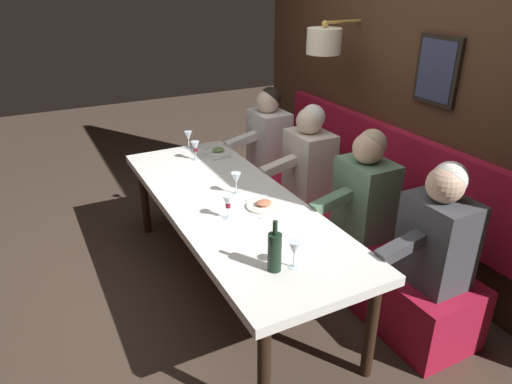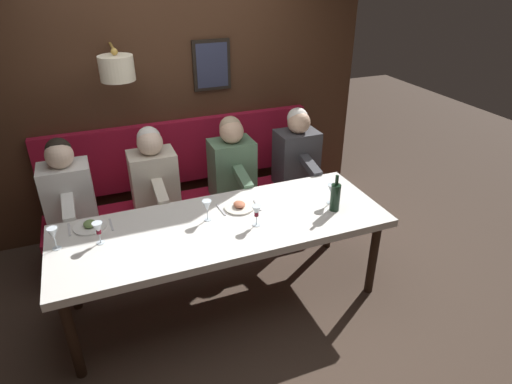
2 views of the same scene
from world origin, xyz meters
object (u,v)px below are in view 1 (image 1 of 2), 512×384
wine_glass_0 (236,179)px  wine_glass_4 (228,202)px  diner_near (365,187)px  diner_middle (309,155)px  dining_table (231,209)px  wine_glass_2 (294,249)px  wine_glass_3 (195,147)px  diner_far (268,131)px  wine_bottle (275,251)px  wine_glass_1 (188,137)px  diner_nearest (438,229)px

wine_glass_0 → wine_glass_4: size_ratio=1.00×
diner_near → diner_middle: 0.73m
dining_table → diner_middle: bearing=22.1°
wine_glass_2 → wine_glass_3: bearing=86.7°
diner_far → wine_bottle: size_ratio=2.64×
diner_near → wine_glass_4: 1.02m
wine_glass_0 → wine_bottle: size_ratio=0.55×
dining_table → wine_glass_3: (0.07, 0.87, 0.18)m
diner_far → wine_glass_1: bearing=173.6°
diner_middle → wine_glass_1: size_ratio=4.82×
diner_near → wine_glass_0: (-0.80, 0.47, 0.04)m
diner_far → wine_glass_4: 1.63m
diner_middle → wine_glass_0: (-0.80, -0.26, 0.04)m
wine_glass_4 → wine_glass_3: bearing=80.3°
dining_table → wine_glass_0: size_ratio=15.18×
diner_middle → wine_glass_1: 1.11m
diner_nearest → wine_glass_1: (-0.78, 2.20, 0.04)m
diner_far → wine_glass_0: (-0.80, -0.97, 0.04)m
diner_nearest → diner_far: bearing=90.0°
wine_glass_3 → wine_glass_4: same height
wine_glass_0 → wine_glass_4: (-0.21, -0.31, -0.00)m
dining_table → wine_glass_3: size_ratio=15.18×
diner_nearest → wine_glass_4: 1.30m
wine_glass_2 → wine_bottle: (-0.11, 0.03, -0.00)m
diner_far → wine_bottle: 2.19m
diner_near → wine_glass_2: (-0.92, -0.52, 0.04)m
diner_near → wine_bottle: bearing=-154.2°
wine_glass_3 → wine_glass_4: bearing=-99.7°
diner_middle → wine_glass_4: 1.16m
wine_glass_1 → wine_glass_4: bearing=-99.4°
wine_glass_2 → wine_glass_4: 0.68m
diner_near → wine_glass_0: bearing=149.5°
wine_bottle → dining_table: bearing=80.8°
diner_middle → wine_bottle: diner_middle is taller
dining_table → diner_near: diner_near is taller
diner_nearest → diner_near: same height
dining_table → diner_far: diner_far is taller
wine_glass_3 → diner_nearest: bearing=-67.0°
wine_glass_1 → dining_table: bearing=-95.3°
dining_table → wine_glass_2: (-0.03, -0.90, 0.18)m
diner_near → wine_glass_2: bearing=-150.2°
dining_table → wine_glass_4: wine_glass_4 is taller
wine_glass_3 → wine_glass_0: bearing=-88.6°
wine_glass_3 → wine_glass_1: bearing=81.9°
wine_glass_0 → wine_glass_2: bearing=-96.9°
wine_glass_1 → diner_far: bearing=-6.4°
diner_near → diner_far: (0.00, 1.44, 0.00)m
diner_near → diner_middle: bearing=90.0°
wine_bottle → diner_nearest: bearing=-9.9°
diner_near → wine_glass_1: bearing=116.9°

